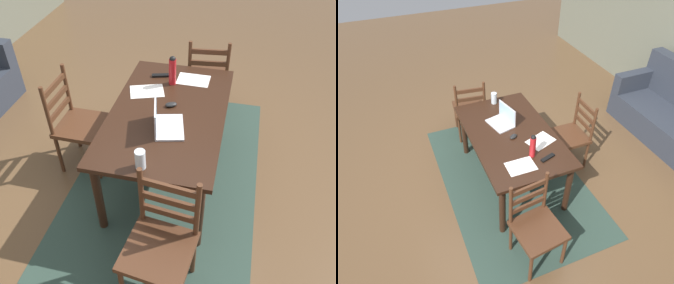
% 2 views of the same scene
% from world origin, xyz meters
% --- Properties ---
extents(ground_plane, '(14.00, 14.00, 0.00)m').
position_xyz_m(ground_plane, '(0.00, 0.00, 0.00)').
color(ground_plane, brown).
extents(area_rug, '(2.65, 1.66, 0.01)m').
position_xyz_m(area_rug, '(0.00, 0.00, 0.00)').
color(area_rug, '#2D4238').
rests_on(area_rug, ground).
extents(dining_table, '(1.55, 0.94, 0.74)m').
position_xyz_m(dining_table, '(0.00, 0.00, 0.65)').
color(dining_table, black).
rests_on(dining_table, ground).
extents(chair_left_near, '(0.49, 0.49, 0.95)m').
position_xyz_m(chair_left_near, '(-1.07, -0.19, 0.46)').
color(chair_left_near, '#4C2B19').
rests_on(chair_left_near, ground).
extents(chair_right_near, '(0.49, 0.49, 0.95)m').
position_xyz_m(chair_right_near, '(1.07, -0.19, 0.46)').
color(chair_right_near, '#4C2B19').
rests_on(chair_right_near, ground).
extents(chair_far_head, '(0.45, 0.45, 0.95)m').
position_xyz_m(chair_far_head, '(0.00, 0.84, 0.46)').
color(chair_far_head, '#4C2B19').
rests_on(chair_far_head, ground).
extents(laptop, '(0.36, 0.29, 0.23)m').
position_xyz_m(laptop, '(-0.22, -0.01, 0.80)').
color(laptop, silver).
rests_on(laptop, dining_table).
extents(water_bottle, '(0.06, 0.06, 0.27)m').
position_xyz_m(water_bottle, '(0.43, 0.06, 0.88)').
color(water_bottle, red).
rests_on(water_bottle, dining_table).
extents(drinking_glass, '(0.07, 0.07, 0.15)m').
position_xyz_m(drinking_glass, '(-0.67, 0.04, 0.81)').
color(drinking_glass, silver).
rests_on(drinking_glass, dining_table).
extents(computer_mouse, '(0.10, 0.12, 0.03)m').
position_xyz_m(computer_mouse, '(0.08, -0.01, 0.76)').
color(computer_mouse, black).
rests_on(computer_mouse, dining_table).
extents(tv_remote, '(0.09, 0.18, 0.02)m').
position_xyz_m(tv_remote, '(0.53, 0.19, 0.75)').
color(tv_remote, black).
rests_on(tv_remote, dining_table).
extents(paper_stack_left, '(0.30, 0.35, 0.00)m').
position_xyz_m(paper_stack_left, '(0.25, 0.25, 0.74)').
color(paper_stack_left, white).
rests_on(paper_stack_left, dining_table).
extents(paper_stack_right, '(0.21, 0.30, 0.00)m').
position_xyz_m(paper_stack_right, '(0.53, -0.12, 0.74)').
color(paper_stack_right, white).
rests_on(paper_stack_right, dining_table).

